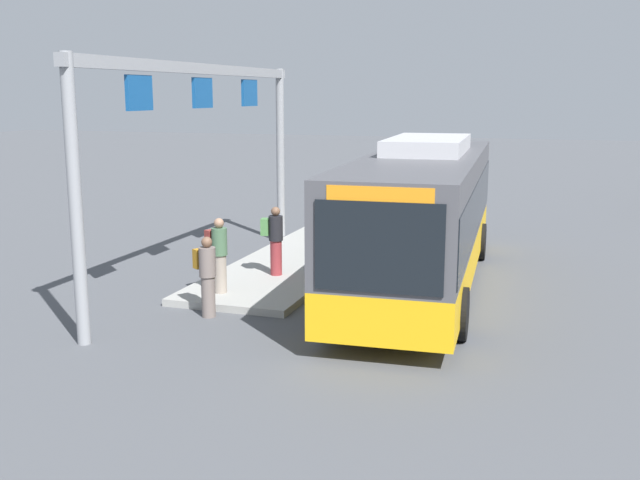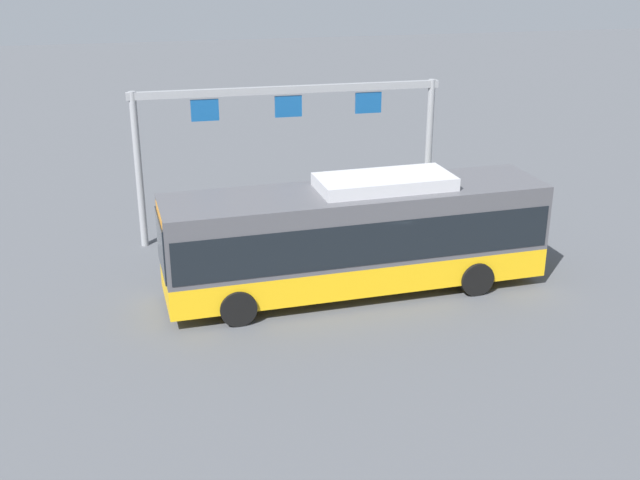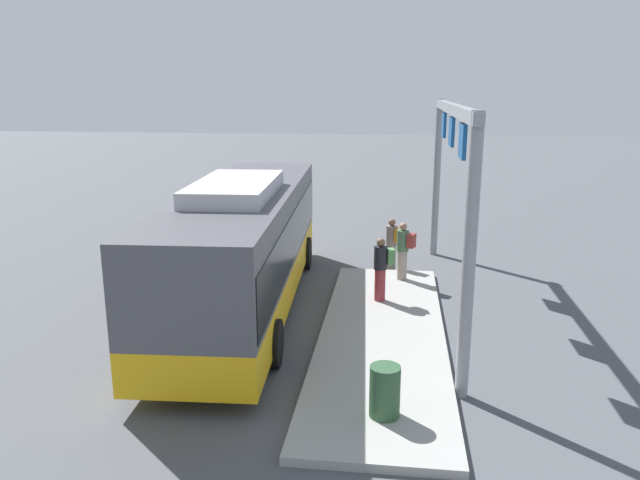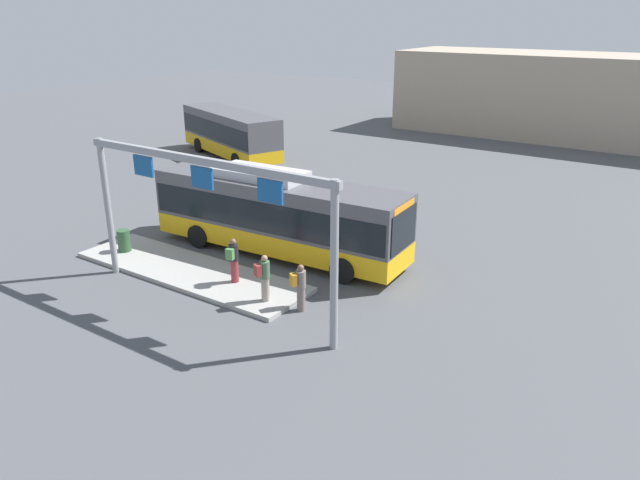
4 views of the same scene
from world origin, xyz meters
The scene contains 8 objects.
ground_plane centered at (0.00, 0.00, 0.00)m, with size 120.00×120.00×0.00m, color #4C4F54.
platform_curb centered at (-1.59, -3.55, 0.08)m, with size 10.00×2.80×0.16m, color #9E9E99.
bus_main centered at (-0.01, 0.00, 1.81)m, with size 11.14×3.14×3.46m.
person_boarding centered at (2.50, -4.02, 1.05)m, with size 0.50×0.60×1.67m.
person_waiting_near centered at (3.75, -3.68, 0.89)m, with size 0.54×0.61×1.67m.
person_waiting_mid centered at (0.62, -3.45, 1.05)m, with size 0.41×0.57×1.67m.
platform_sign_gantry centered at (0.98, -5.07, 3.81)m, with size 10.39×0.24×5.20m.
trash_bin centered at (-5.17, -3.68, 0.61)m, with size 0.52×0.52×0.90m, color #2D5133.
Camera 3 is at (-14.56, -3.78, 5.57)m, focal length 34.35 mm.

